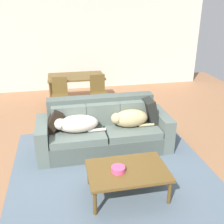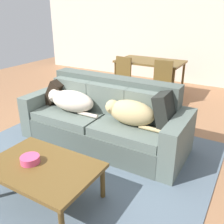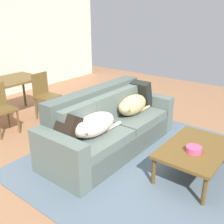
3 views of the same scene
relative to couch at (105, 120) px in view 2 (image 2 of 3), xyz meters
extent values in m
plane|color=#996A47|center=(-0.30, -0.23, -0.35)|extent=(10.00, 10.00, 0.00)
cube|color=beige|center=(-0.30, 3.77, 1.00)|extent=(8.00, 0.12, 2.70)
cube|color=slate|center=(0.00, -0.80, -0.34)|extent=(3.16, 3.22, 0.01)
cube|color=#4B5650|center=(0.00, -0.07, -0.19)|extent=(1.94, 0.89, 0.33)
cube|color=slate|center=(-0.48, -0.07, 0.04)|extent=(0.94, 0.85, 0.11)
cube|color=slate|center=(0.48, -0.06, 0.04)|extent=(0.94, 0.85, 0.11)
cube|color=#4B5650|center=(0.00, 0.26, 0.33)|extent=(1.94, 0.25, 0.48)
cube|color=slate|center=(-0.60, 0.06, 0.29)|extent=(0.60, 0.16, 0.40)
cube|color=slate|center=(0.00, 0.07, 0.29)|extent=(0.60, 0.16, 0.40)
cube|color=slate|center=(0.60, 0.07, 0.29)|extent=(0.60, 0.16, 0.40)
cube|color=slate|center=(-1.07, -0.07, -0.04)|extent=(0.20, 0.89, 0.63)
cube|color=slate|center=(1.07, -0.06, -0.04)|extent=(0.20, 0.89, 0.63)
ellipsoid|color=beige|center=(-0.46, -0.13, 0.24)|extent=(0.69, 0.34, 0.30)
sphere|color=beige|center=(-0.76, -0.15, 0.28)|extent=(0.20, 0.20, 0.20)
cone|color=#A89B8C|center=(-0.76, -0.24, 0.27)|extent=(0.09, 0.11, 0.09)
cylinder|color=beige|center=(-0.15, -0.20, 0.12)|extent=(0.31, 0.05, 0.05)
ellipsoid|color=tan|center=(0.47, -0.12, 0.25)|extent=(0.62, 0.31, 0.32)
sphere|color=tan|center=(0.20, -0.14, 0.28)|extent=(0.19, 0.19, 0.19)
cone|color=#938057|center=(0.20, -0.22, 0.27)|extent=(0.09, 0.10, 0.08)
cylinder|color=tan|center=(0.75, -0.18, 0.12)|extent=(0.28, 0.05, 0.05)
cube|color=black|center=(-0.87, 0.04, 0.27)|extent=(0.34, 0.41, 0.43)
cube|color=black|center=(0.87, 0.05, 0.30)|extent=(0.27, 0.47, 0.49)
cube|color=brown|center=(0.10, -1.33, 0.04)|extent=(1.09, 0.73, 0.04)
cylinder|color=brown|center=(-0.40, -1.01, -0.17)|extent=(0.05, 0.05, 0.37)
cylinder|color=brown|center=(0.59, -1.01, -0.17)|extent=(0.05, 0.05, 0.37)
cylinder|color=#EA4C7F|center=(-0.04, -1.35, 0.09)|extent=(0.19, 0.19, 0.07)
cube|color=brown|center=(-0.30, 2.35, 0.39)|extent=(1.40, 0.83, 0.04)
cylinder|color=brown|center=(-0.95, 1.98, 0.01)|extent=(0.05, 0.05, 0.72)
cylinder|color=brown|center=(0.35, 1.98, 0.01)|extent=(0.05, 0.05, 0.72)
cylinder|color=brown|center=(-0.95, 2.71, 0.01)|extent=(0.05, 0.05, 0.72)
cylinder|color=brown|center=(0.35, 2.71, 0.01)|extent=(0.05, 0.05, 0.72)
cube|color=brown|center=(-0.73, 1.74, 0.09)|extent=(0.42, 0.42, 0.04)
cube|color=brown|center=(-0.72, 1.92, 0.32)|extent=(0.36, 0.06, 0.41)
cylinder|color=brown|center=(-0.91, 1.58, -0.14)|extent=(0.04, 0.04, 0.42)
cylinder|color=brown|center=(-0.57, 1.56, -0.14)|extent=(0.04, 0.04, 0.42)
cylinder|color=brown|center=(-0.89, 1.92, -0.14)|extent=(0.04, 0.04, 0.42)
cylinder|color=brown|center=(-0.55, 1.90, -0.14)|extent=(0.04, 0.04, 0.42)
cube|color=brown|center=(0.18, 1.68, 0.10)|extent=(0.42, 0.42, 0.04)
cube|color=brown|center=(0.17, 1.86, 0.34)|extent=(0.36, 0.06, 0.42)
cylinder|color=brown|center=(0.02, 1.50, -0.13)|extent=(0.04, 0.04, 0.43)
cylinder|color=brown|center=(0.36, 1.52, -0.13)|extent=(0.04, 0.04, 0.43)
cylinder|color=brown|center=(0.00, 1.84, -0.13)|extent=(0.04, 0.04, 0.43)
cylinder|color=brown|center=(0.34, 1.86, -0.13)|extent=(0.04, 0.04, 0.43)
camera|label=1|loc=(-0.71, -4.25, 2.18)|focal=42.65mm
camera|label=2|loc=(1.72, -2.76, 1.48)|focal=40.45mm
camera|label=3|loc=(-2.84, -2.28, 1.67)|focal=41.84mm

